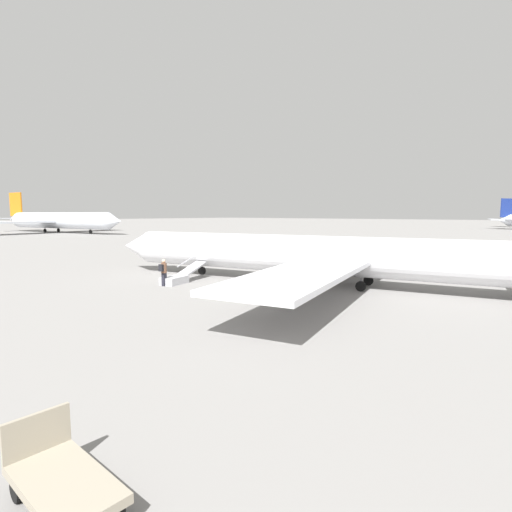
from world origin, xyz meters
name	(u,v)px	position (x,y,z in m)	size (l,w,h in m)	color
ground_plane	(320,285)	(0.00, 0.00, 0.00)	(600.00, 600.00, 0.00)	gray
airplane_main	(335,256)	(-0.95, -0.23, 1.96)	(34.40, 26.87, 6.58)	silver
airplane_taxiing_distant	(58,220)	(85.81, -19.91, 3.01)	(43.91, 33.53, 10.11)	silver
boarding_stairs	(178,278)	(7.51, 5.71, 0.37)	(1.94, 4.14, 1.66)	#B2B2B7
passenger	(164,271)	(7.31, 7.01, 1.00)	(0.40, 0.56, 1.74)	#23232D
luggage_cart	(61,478)	(-7.39, 19.84, 0.46)	(2.22, 1.15, 1.22)	#9E937F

